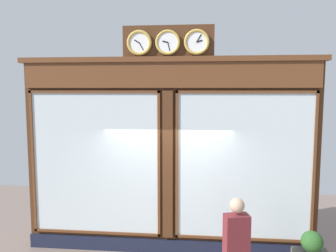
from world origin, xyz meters
TOP-DOWN VIEW (x-y plane):
  - shop_facade at (0.00, -0.13)m, footprint 5.86×0.42m
  - pedestrian at (-1.18, 1.58)m, footprint 0.40×0.30m
  - planter_shrub at (-2.45, 1.00)m, footprint 0.35×0.35m

SIDE VIEW (x-z plane):
  - planter_shrub at x=-2.45m, z-range 0.64..0.99m
  - pedestrian at x=-1.18m, z-range 0.09..1.78m
  - shop_facade at x=0.00m, z-range -0.27..4.21m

